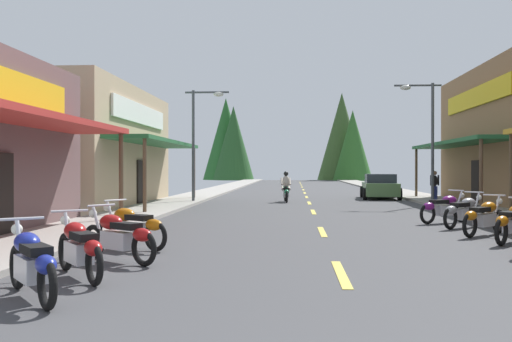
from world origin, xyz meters
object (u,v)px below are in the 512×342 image
at_px(motorcycle_parked_right_5, 464,211).
at_px(motorcycle_parked_left_0, 32,262).
at_px(motorcycle_parked_left_2, 119,235).
at_px(motorcycle_parked_right_6, 444,208).
at_px(motorcycle_parked_right_4, 484,217).
at_px(streetlamp_right, 425,125).
at_px(pedestrian_by_shop, 435,184).
at_px(streetlamp_left, 200,128).
at_px(motorcycle_parked_left_3, 132,226).
at_px(motorcycle_parked_left_1, 79,247).
at_px(parked_car_curbside, 380,187).
at_px(rider_cruising_lead, 286,189).

xyz_separation_m(motorcycle_parked_right_5, motorcycle_parked_left_0, (-8.34, -9.45, 0.00)).
bearing_deg(motorcycle_parked_left_2, motorcycle_parked_right_6, -99.19).
xyz_separation_m(motorcycle_parked_right_4, motorcycle_parked_left_2, (-8.05, -4.59, 0.00)).
height_order(streetlamp_right, motorcycle_parked_right_4, streetlamp_right).
xyz_separation_m(motorcycle_parked_right_6, pedestrian_by_shop, (2.51, 11.42, 0.43)).
distance_m(streetlamp_left, motorcycle_parked_left_0, 20.71).
bearing_deg(motorcycle_parked_right_4, motorcycle_parked_left_3, 154.52).
xyz_separation_m(streetlamp_right, motorcycle_parked_left_0, (-9.56, -19.71, -3.28)).
xyz_separation_m(motorcycle_parked_left_1, motorcycle_parked_left_2, (0.14, 1.53, 0.00)).
xyz_separation_m(streetlamp_left, motorcycle_parked_left_3, (1.14, -15.76, -3.20)).
bearing_deg(motorcycle_parked_left_2, parked_car_curbside, -74.09).
xyz_separation_m(motorcycle_parked_left_1, pedestrian_by_shop, (10.55, 20.83, 0.43)).
relative_size(motorcycle_parked_right_5, motorcycle_parked_left_2, 0.91).
distance_m(rider_cruising_lead, parked_car_curbside, 6.39).
xyz_separation_m(motorcycle_parked_left_0, motorcycle_parked_left_2, (0.23, 2.96, 0.00)).
height_order(streetlamp_left, motorcycle_parked_left_0, streetlamp_left).
xyz_separation_m(motorcycle_parked_left_1, parked_car_curbside, (8.23, 23.75, 0.20)).
relative_size(streetlamp_right, motorcycle_parked_right_4, 3.59).
relative_size(motorcycle_parked_left_2, pedestrian_by_shop, 1.13).
bearing_deg(motorcycle_parked_left_1, streetlamp_right, -65.16).
distance_m(streetlamp_right, motorcycle_parked_right_5, 10.85).
distance_m(streetlamp_left, streetlamp_right, 10.75).
bearing_deg(motorcycle_parked_left_1, motorcycle_parked_right_6, -78.30).
relative_size(streetlamp_right, motorcycle_parked_left_3, 3.06).
height_order(motorcycle_parked_left_0, motorcycle_parked_left_3, same).
bearing_deg(pedestrian_by_shop, motorcycle_parked_right_5, 141.96).
relative_size(streetlamp_left, motorcycle_parked_right_6, 3.03).
bearing_deg(motorcycle_parked_left_3, motorcycle_parked_left_0, 122.43).
distance_m(motorcycle_parked_right_5, motorcycle_parked_left_3, 9.63).
xyz_separation_m(motorcycle_parked_left_0, motorcycle_parked_left_3, (-0.02, 4.67, 0.00)).
height_order(motorcycle_parked_left_1, motorcycle_parked_left_2, same).
bearing_deg(motorcycle_parked_right_5, rider_cruising_lead, 70.72).
xyz_separation_m(streetlamp_left, motorcycle_parked_right_5, (9.50, -10.98, -3.20)).
distance_m(motorcycle_parked_left_3, rider_cruising_lead, 17.20).
distance_m(streetlamp_right, motorcycle_parked_right_6, 9.57).
height_order(streetlamp_left, motorcycle_parked_right_6, streetlamp_left).
height_order(motorcycle_parked_right_6, pedestrian_by_shop, pedestrian_by_shop).
height_order(streetlamp_right, rider_cruising_lead, streetlamp_right).
bearing_deg(motorcycle_parked_right_6, streetlamp_right, 47.35).
bearing_deg(pedestrian_by_shop, motorcycle_parked_left_2, 123.79).
xyz_separation_m(streetlamp_right, motorcycle_parked_right_5, (-1.22, -10.27, -3.28)).
distance_m(streetlamp_right, motorcycle_parked_left_0, 22.15).
xyz_separation_m(streetlamp_right, motorcycle_parked_left_3, (-9.59, -15.05, -3.28)).
xyz_separation_m(motorcycle_parked_right_4, motorcycle_parked_left_1, (-8.19, -6.12, 0.00)).
distance_m(motorcycle_parked_right_4, motorcycle_parked_left_1, 10.23).
relative_size(pedestrian_by_shop, parked_car_curbside, 0.36).
bearing_deg(motorcycle_parked_right_4, motorcycle_parked_right_6, 47.87).
relative_size(motorcycle_parked_left_1, parked_car_curbside, 0.40).
bearing_deg(motorcycle_parked_right_5, motorcycle_parked_left_1, -178.70).
height_order(motorcycle_parked_right_4, parked_car_curbside, parked_car_curbside).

